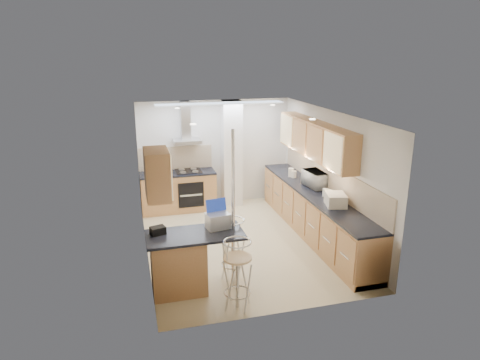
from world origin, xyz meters
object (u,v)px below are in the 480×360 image
object	(u,v)px
bar_stool_near	(237,275)
bread_bin	(336,200)
bar_stool_end	(233,248)
laptop	(218,221)
microwave	(317,179)

from	to	relation	value
bar_stool_near	bread_bin	xyz separation A→B (m)	(2.15, 1.26, 0.50)
bar_stool_near	bar_stool_end	bearing A→B (deg)	86.60
bread_bin	bar_stool_end	bearing A→B (deg)	-154.96
laptop	bread_bin	bearing A→B (deg)	2.16
laptop	bar_stool_near	bearing A→B (deg)	-91.99
microwave	bar_stool_end	xyz separation A→B (m)	(-2.15, -1.50, -0.57)
bar_stool_end	microwave	bearing A→B (deg)	-44.37
bar_stool_near	bread_bin	distance (m)	2.54
bar_stool_near	bar_stool_end	world-z (taller)	bar_stool_near
microwave	bread_bin	distance (m)	1.12
bar_stool_near	bread_bin	size ratio (longest dim) A/B	2.52
microwave	laptop	world-z (taller)	microwave
microwave	bar_stool_end	world-z (taller)	microwave
bar_stool_end	bread_bin	bearing A→B (deg)	-68.19
laptop	bar_stool_near	distance (m)	0.95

